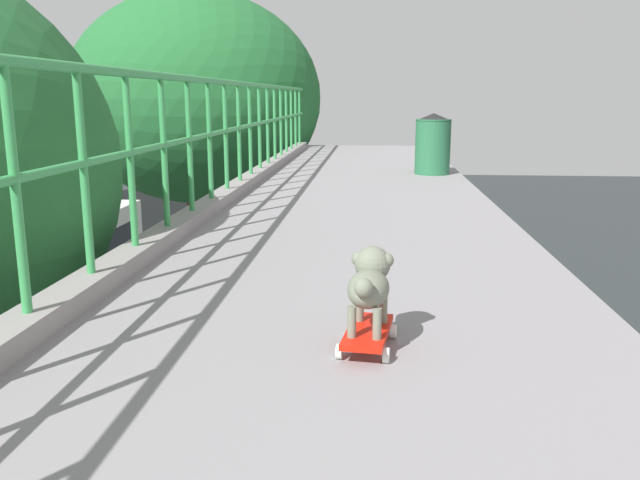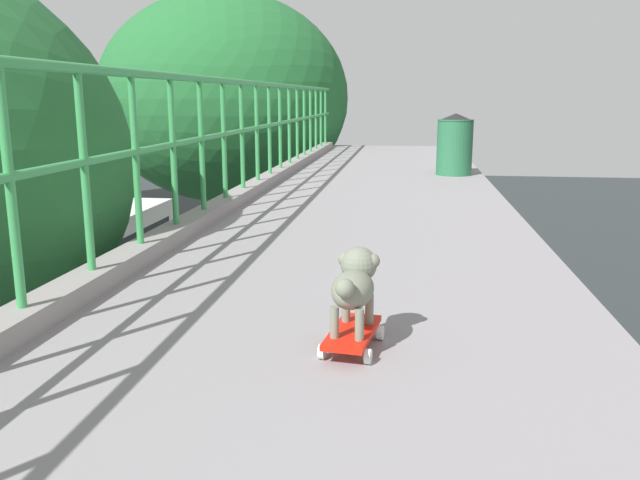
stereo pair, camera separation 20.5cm
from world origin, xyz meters
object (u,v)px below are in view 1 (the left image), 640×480
(litter_bin, at_px, (433,143))
(city_bus, at_px, (29,277))
(small_dog, at_px, (370,281))
(toy_skateboard, at_px, (368,333))

(litter_bin, bearing_deg, city_bus, 141.46)
(small_dog, height_order, litter_bin, litter_bin)
(city_bus, xyz_separation_m, toy_skateboard, (9.90, -14.95, 4.14))
(city_bus, bearing_deg, small_dog, -56.43)
(city_bus, height_order, small_dog, small_dog)
(small_dog, distance_m, litter_bin, 6.45)
(city_bus, distance_m, toy_skateboard, 18.40)
(city_bus, relative_size, toy_skateboard, 27.12)
(city_bus, distance_m, litter_bin, 14.40)
(litter_bin, bearing_deg, small_dog, -97.10)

